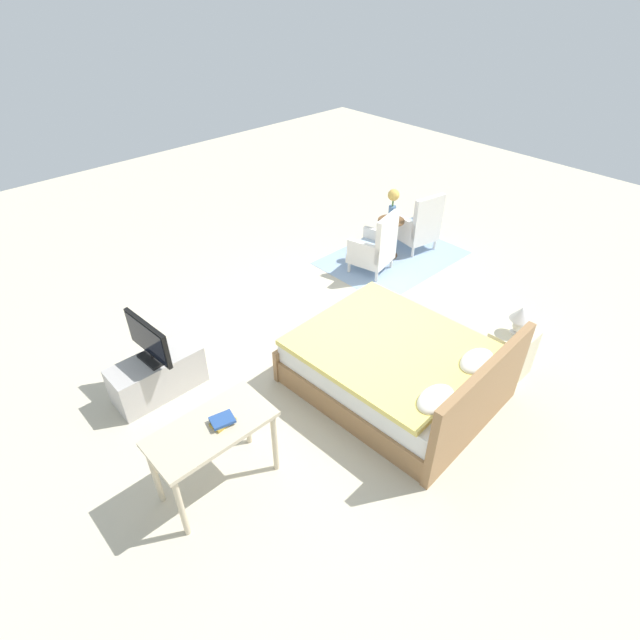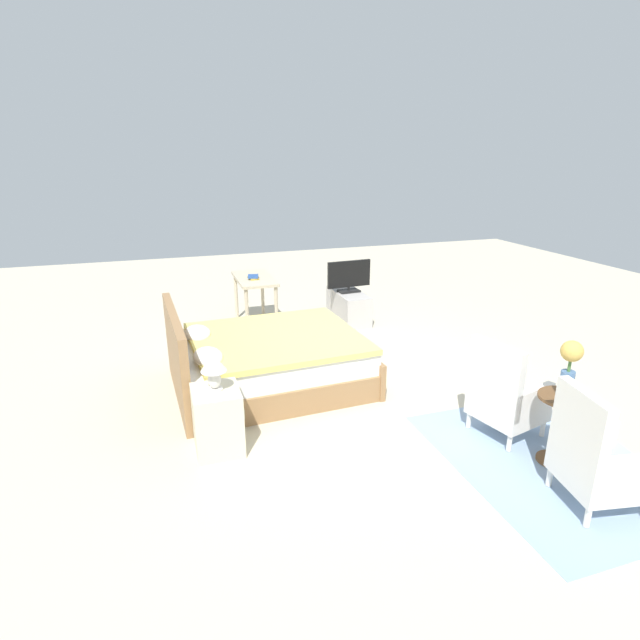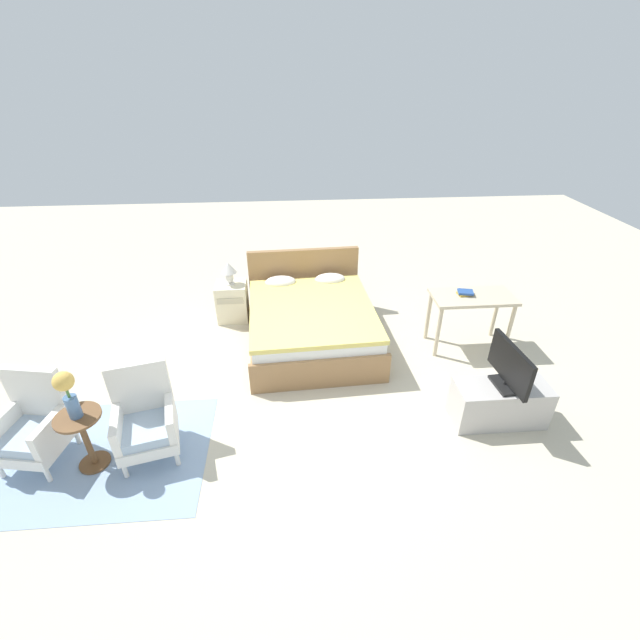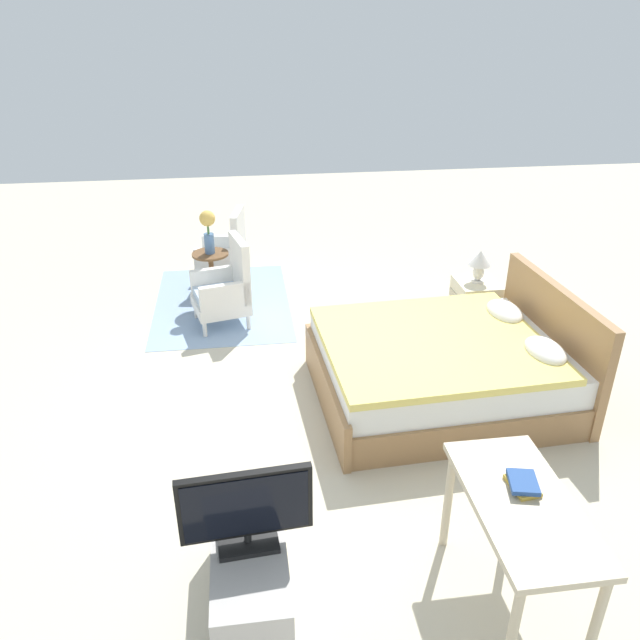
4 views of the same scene
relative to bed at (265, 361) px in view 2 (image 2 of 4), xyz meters
name	(u,v)px [view 2 (image 2 of 4)]	position (x,y,z in m)	size (l,w,h in m)	color
ground_plane	(348,380)	(-0.15, -0.93, -0.30)	(16.00, 16.00, 0.00)	beige
floor_rug	(544,463)	(-2.19, -1.90, -0.29)	(2.10, 1.50, 0.01)	#8EA8C6
bed	(265,361)	(0.00, 0.00, 0.00)	(1.74, 2.12, 0.96)	#997047
armchair_by_window_left	(596,459)	(-2.70, -1.84, 0.08)	(0.63, 0.63, 0.92)	white
armchair_by_window_right	(505,397)	(-1.68, -1.84, 0.08)	(0.65, 0.65, 0.92)	white
side_table	(560,421)	(-2.19, -1.99, 0.08)	(0.40, 0.40, 0.61)	brown
flower_vase	(570,363)	(-2.19, -1.99, 0.61)	(0.17, 0.17, 0.48)	#4C709E
nightstand	(218,420)	(-1.12, 0.66, -0.01)	(0.44, 0.41, 0.57)	beige
table_lamp	(214,367)	(-1.12, 0.67, 0.49)	(0.22, 0.22, 0.33)	silver
tv_stand	(348,306)	(1.88, -1.72, -0.07)	(0.96, 0.40, 0.46)	#B7B2AD
tv_flatscreen	(349,276)	(1.88, -1.72, 0.41)	(0.22, 0.70, 0.48)	black
vanity_desk	(255,285)	(2.06, -0.30, 0.34)	(1.04, 0.52, 0.75)	beige
book_stack	(253,277)	(1.97, -0.26, 0.48)	(0.21, 0.18, 0.05)	#B79333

